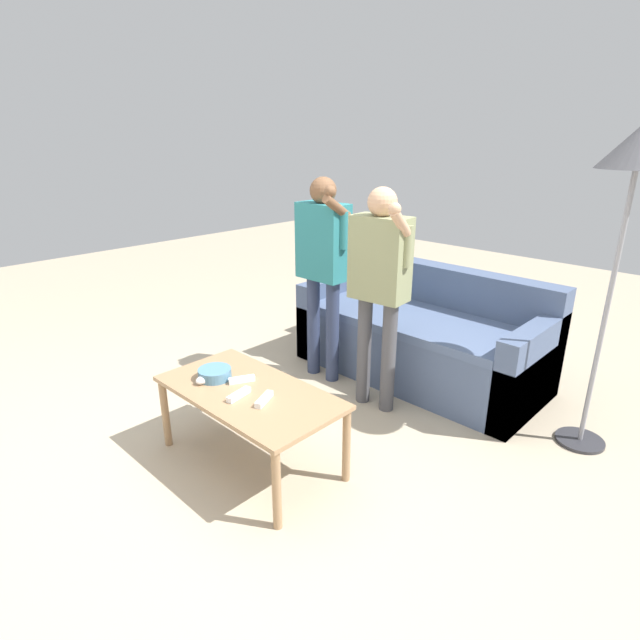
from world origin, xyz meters
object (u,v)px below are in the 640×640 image
at_px(player_center, 379,275).
at_px(game_remote_wand_near, 264,399).
at_px(floor_lamp, 636,168).
at_px(game_remote_wand_spare, 242,380).
at_px(game_remote_nunchuk, 203,380).
at_px(snack_bowl, 215,374).
at_px(player_left, 323,257).
at_px(game_remote_wand_far, 239,395).
at_px(couch, 422,338).
at_px(coffee_table, 249,399).

relative_size(player_center, game_remote_wand_near, 9.47).
xyz_separation_m(floor_lamp, game_remote_wand_spare, (-1.39, -1.47, -1.13)).
distance_m(game_remote_nunchuk, player_center, 1.25).
height_order(snack_bowl, game_remote_nunchuk, snack_bowl).
bearing_deg(player_center, game_remote_wand_spare, -102.07).
bearing_deg(player_left, floor_lamp, 13.79).
bearing_deg(game_remote_nunchuk, player_left, 100.51).
bearing_deg(game_remote_wand_near, game_remote_wand_far, -156.36).
distance_m(game_remote_wand_near, game_remote_wand_far, 0.15).
xyz_separation_m(couch, snack_bowl, (-0.30, -1.68, 0.19)).
distance_m(game_remote_nunchuk, player_left, 1.31).
height_order(player_center, game_remote_wand_spare, player_center).
xyz_separation_m(snack_bowl, game_remote_wand_far, (0.27, -0.04, -0.01)).
relative_size(coffee_table, game_remote_wand_near, 6.79).
relative_size(couch, player_left, 1.23).
relative_size(couch, game_remote_wand_far, 11.36).
relative_size(player_left, game_remote_wand_spare, 10.12).
bearing_deg(couch, coffee_table, -91.80).
distance_m(snack_bowl, player_left, 1.23).
height_order(game_remote_wand_far, game_remote_wand_spare, same).
distance_m(coffee_table, game_remote_wand_spare, 0.13).
distance_m(game_remote_wand_far, game_remote_wand_spare, 0.17).
bearing_deg(coffee_table, player_left, 113.50).
relative_size(game_remote_wand_near, game_remote_wand_spare, 1.05).
bearing_deg(game_remote_nunchuk, player_center, 72.86).
bearing_deg(couch, game_remote_wand_spare, -95.55).
bearing_deg(game_remote_wand_spare, player_center, 77.93).
bearing_deg(player_center, floor_lamp, 23.29).
distance_m(game_remote_nunchuk, game_remote_wand_spare, 0.21).
relative_size(game_remote_nunchuk, game_remote_wand_far, 0.54).
bearing_deg(floor_lamp, player_left, -166.21).
bearing_deg(player_center, coffee_table, -95.83).
bearing_deg(game_remote_wand_far, floor_lamp, 51.48).
height_order(game_remote_nunchuk, game_remote_wand_far, game_remote_nunchuk).
xyz_separation_m(player_left, game_remote_wand_near, (0.63, -1.10, -0.47)).
bearing_deg(player_left, game_remote_wand_near, -60.35).
bearing_deg(snack_bowl, game_remote_nunchuk, -86.37).
xyz_separation_m(game_remote_wand_near, game_remote_wand_spare, (-0.26, 0.06, 0.00)).
relative_size(game_remote_nunchuk, floor_lamp, 0.05).
distance_m(snack_bowl, game_remote_wand_far, 0.28).
xyz_separation_m(couch, coffee_table, (-0.05, -1.63, 0.10)).
xyz_separation_m(player_center, game_remote_wand_near, (0.06, -1.02, -0.45)).
height_order(coffee_table, floor_lamp, floor_lamp).
bearing_deg(game_remote_wand_near, game_remote_wand_spare, 167.30).
bearing_deg(coffee_table, floor_lamp, 49.43).
height_order(floor_lamp, player_left, floor_lamp).
bearing_deg(game_remote_wand_spare, snack_bowl, -151.70).
xyz_separation_m(couch, game_remote_wand_spare, (-0.16, -1.60, 0.17)).
distance_m(player_center, game_remote_wand_spare, 1.08).
xyz_separation_m(player_center, game_remote_wand_far, (-0.08, -1.08, -0.45)).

